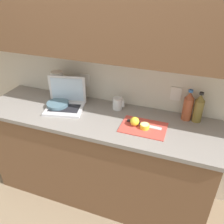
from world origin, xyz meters
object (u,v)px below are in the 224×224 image
object	(u,v)px
laptop	(66,101)
lemon_whole_beside	(135,121)
lemon_half_cut	(145,126)
measuring_cup	(118,103)
knife	(138,123)
bottle_green_soda	(188,106)
cutting_board	(143,127)
bowl_white	(58,105)
bottle_oil_tall	(199,108)
paper_towel_roll	(58,85)

from	to	relation	value
laptop	lemon_whole_beside	size ratio (longest dim) A/B	5.25
lemon_half_cut	lemon_whole_beside	distance (m)	0.09
measuring_cup	lemon_whole_beside	bearing A→B (deg)	-44.88
knife	lemon_whole_beside	size ratio (longest dim) A/B	3.93
bottle_green_soda	measuring_cup	xyz separation A→B (m)	(-0.60, -0.03, -0.07)
laptop	knife	bearing A→B (deg)	-17.62
laptop	bottle_green_soda	world-z (taller)	laptop
cutting_board	measuring_cup	bearing A→B (deg)	143.27
bowl_white	bottle_oil_tall	bearing A→B (deg)	9.35
lemon_half_cut	bottle_green_soda	bearing A→B (deg)	42.04
knife	bottle_oil_tall	distance (m)	0.51
lemon_whole_beside	measuring_cup	world-z (taller)	measuring_cup
bottle_green_soda	bowl_white	xyz separation A→B (m)	(-1.12, -0.20, -0.10)
cutting_board	bottle_green_soda	xyz separation A→B (m)	(0.31, 0.25, 0.12)
cutting_board	bottle_green_soda	world-z (taller)	bottle_green_soda
laptop	bottle_green_soda	bearing A→B (deg)	-3.86
laptop	lemon_half_cut	distance (m)	0.77
measuring_cup	bowl_white	bearing A→B (deg)	-162.39
bottle_green_soda	measuring_cup	world-z (taller)	bottle_green_soda
cutting_board	knife	world-z (taller)	knife
lemon_whole_beside	paper_towel_roll	xyz separation A→B (m)	(-0.83, 0.23, 0.09)
knife	lemon_whole_beside	bearing A→B (deg)	-126.27
cutting_board	measuring_cup	xyz separation A→B (m)	(-0.29, 0.22, 0.05)
laptop	lemon_half_cut	xyz separation A→B (m)	(0.76, -0.10, -0.04)
knife	bottle_oil_tall	world-z (taller)	bottle_oil_tall
measuring_cup	bottle_green_soda	bearing A→B (deg)	3.13
cutting_board	bowl_white	distance (m)	0.82
lemon_half_cut	paper_towel_roll	xyz separation A→B (m)	(-0.91, 0.24, 0.11)
knife	lemon_half_cut	bearing A→B (deg)	-29.78
bottle_oil_tall	bowl_white	world-z (taller)	bottle_oil_tall
laptop	knife	distance (m)	0.70
lemon_half_cut	bottle_oil_tall	bearing A→B (deg)	35.10
knife	paper_towel_roll	distance (m)	0.88
cutting_board	lemon_whole_beside	size ratio (longest dim) A/B	4.95
paper_towel_roll	lemon_whole_beside	bearing A→B (deg)	-15.57
paper_towel_roll	bowl_white	bearing A→B (deg)	-64.11
bowl_white	bottle_green_soda	bearing A→B (deg)	10.03
cutting_board	bottle_oil_tall	xyz separation A→B (m)	(0.39, 0.25, 0.12)
lemon_whole_beside	bottle_oil_tall	bearing A→B (deg)	28.45
lemon_half_cut	measuring_cup	xyz separation A→B (m)	(-0.31, 0.23, 0.03)
knife	bottle_green_soda	size ratio (longest dim) A/B	1.06
measuring_cup	paper_towel_roll	size ratio (longest dim) A/B	0.40
bottle_oil_tall	measuring_cup	size ratio (longest dim) A/B	2.45
knife	measuring_cup	size ratio (longest dim) A/B	2.67
laptop	measuring_cup	bearing A→B (deg)	3.49
knife	paper_towel_roll	world-z (taller)	paper_towel_roll
lemon_whole_beside	bowl_white	xyz separation A→B (m)	(-0.74, 0.05, -0.02)
paper_towel_roll	knife	bearing A→B (deg)	-13.44
lemon_whole_beside	knife	bearing A→B (deg)	50.86
lemon_whole_beside	paper_towel_roll	world-z (taller)	paper_towel_roll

